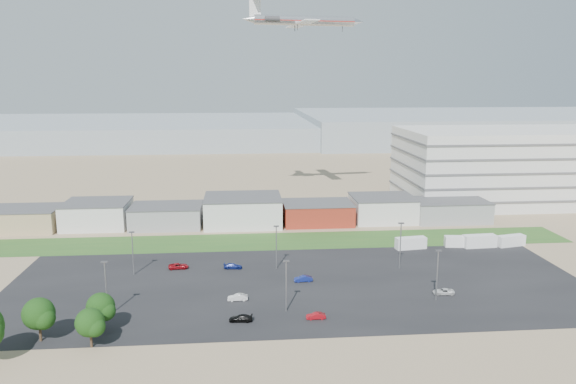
{
  "coord_description": "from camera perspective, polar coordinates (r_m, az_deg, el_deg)",
  "views": [
    {
      "loc": [
        -6.72,
        -89.79,
        41.8
      ],
      "look_at": [
        3.04,
        22.0,
        19.22
      ],
      "focal_mm": 35.0,
      "sensor_mm": 36.0,
      "label": 1
    }
  ],
  "objects": [
    {
      "name": "box_trailer_b",
      "position": [
        149.53,
        16.98,
        -4.83
      ],
      "size": [
        7.45,
        3.14,
        2.71
      ],
      "primitive_type": null,
      "rotation": [
        0.0,
        0.0,
        -0.13
      ],
      "color": "silver",
      "rests_on": "ground"
    },
    {
      "name": "airliner",
      "position": [
        188.5,
        1.68,
        17.02
      ],
      "size": [
        43.55,
        32.51,
        11.91
      ],
      "primitive_type": null,
      "rotation": [
        0.0,
        0.0,
        0.13
      ],
      "color": "silver"
    },
    {
      "name": "box_trailer_a",
      "position": [
        144.72,
        12.37,
        -5.08
      ],
      "size": [
        7.98,
        3.43,
        2.9
      ],
      "primitive_type": null,
      "rotation": [
        0.0,
        0.0,
        0.13
      ],
      "color": "silver",
      "rests_on": "ground"
    },
    {
      "name": "tree_right",
      "position": [
        96.13,
        -19.46,
        -12.67
      ],
      "size": [
        4.92,
        4.92,
        7.38
      ],
      "primitive_type": null,
      "color": "black",
      "rests_on": "ground"
    },
    {
      "name": "lightpole_back_l",
      "position": [
        126.62,
        -15.49,
        -6.02
      ],
      "size": [
        1.14,
        0.47,
        9.68
      ],
      "primitive_type": null,
      "color": "slate",
      "rests_on": "ground"
    },
    {
      "name": "parked_car_9",
      "position": [
        129.42,
        -11.07,
        -7.4
      ],
      "size": [
        4.6,
        2.37,
        1.24
      ],
      "primitive_type": "imported",
      "rotation": [
        0.0,
        0.0,
        1.64
      ],
      "color": "maroon",
      "rests_on": "ground"
    },
    {
      "name": "lightpole_front_m",
      "position": [
        103.42,
        -0.19,
        -9.54
      ],
      "size": [
        1.15,
        0.48,
        9.76
      ],
      "primitive_type": null,
      "color": "slate",
      "rests_on": "ground"
    },
    {
      "name": "parking_garage",
      "position": [
        210.61,
        22.43,
        2.52
      ],
      "size": [
        80.0,
        40.0,
        25.0
      ],
      "primitive_type": "cube",
      "color": "silver",
      "rests_on": "ground"
    },
    {
      "name": "hills_backdrop",
      "position": [
        409.18,
        1.6,
        6.14
      ],
      "size": [
        700.0,
        200.0,
        9.0
      ],
      "primitive_type": null,
      "color": "gray",
      "rests_on": "ground"
    },
    {
      "name": "grass_strip",
      "position": [
        147.97,
        -2.19,
        -5.03
      ],
      "size": [
        160.0,
        16.0,
        0.02
      ],
      "primitive_type": "cube",
      "color": "#2B5A21",
      "rests_on": "ground"
    },
    {
      "name": "ground",
      "position": [
        99.27,
        -0.66,
        -13.53
      ],
      "size": [
        700.0,
        700.0,
        0.0
      ],
      "primitive_type": "plane",
      "color": "#8E795A",
      "rests_on": "ground"
    },
    {
      "name": "parked_car_0",
      "position": [
        116.82,
        15.51,
        -9.72
      ],
      "size": [
        4.38,
        2.39,
        1.17
      ],
      "primitive_type": "imported",
      "rotation": [
        0.0,
        0.0,
        -1.68
      ],
      "color": "silver",
      "rests_on": "ground"
    },
    {
      "name": "building_row",
      "position": [
        165.49,
        -8.42,
        -1.95
      ],
      "size": [
        170.0,
        20.0,
        8.0
      ],
      "primitive_type": null,
      "color": "silver",
      "rests_on": "ground"
    },
    {
      "name": "parking_lot",
      "position": [
        118.06,
        1.05,
        -9.36
      ],
      "size": [
        120.0,
        50.0,
        0.01
      ],
      "primitive_type": "cube",
      "color": "black",
      "rests_on": "ground"
    },
    {
      "name": "parked_car_13",
      "position": [
        102.07,
        2.85,
        -12.46
      ],
      "size": [
        3.49,
        1.25,
        1.15
      ],
      "primitive_type": "imported",
      "rotation": [
        0.0,
        0.0,
        -1.56
      ],
      "color": "maroon",
      "rests_on": "ground"
    },
    {
      "name": "parked_car_4",
      "position": [
        110.19,
        -5.14,
        -10.61
      ],
      "size": [
        3.89,
        1.46,
        1.27
      ],
      "primitive_type": "imported",
      "rotation": [
        0.0,
        0.0,
        -1.54
      ],
      "color": "silver",
      "rests_on": "ground"
    },
    {
      "name": "lightpole_front_l",
      "position": [
        106.27,
        -17.99,
        -9.37
      ],
      "size": [
        1.21,
        0.51,
        10.32
      ],
      "primitive_type": null,
      "color": "slate",
      "rests_on": "ground"
    },
    {
      "name": "tree_near",
      "position": [
        101.18,
        -18.49,
        -11.28
      ],
      "size": [
        5.1,
        5.1,
        7.65
      ],
      "primitive_type": null,
      "color": "black",
      "rests_on": "ground"
    },
    {
      "name": "parked_car_3",
      "position": [
        101.34,
        -4.82,
        -12.65
      ],
      "size": [
        4.29,
        2.07,
        1.21
      ],
      "primitive_type": "imported",
      "rotation": [
        0.0,
        0.0,
        -1.67
      ],
      "color": "black",
      "rests_on": "ground"
    },
    {
      "name": "box_trailer_d",
      "position": [
        154.53,
        21.7,
        -4.61
      ],
      "size": [
        7.72,
        3.91,
        2.77
      ],
      "primitive_type": null,
      "rotation": [
        0.0,
        0.0,
        0.23
      ],
      "color": "silver",
      "rests_on": "ground"
    },
    {
      "name": "lightpole_back_r",
      "position": [
        128.45,
        11.35,
        -5.37
      ],
      "size": [
        1.24,
        0.52,
        10.57
      ],
      "primitive_type": null,
      "color": "slate",
      "rests_on": "ground"
    },
    {
      "name": "tree_mid",
      "position": [
        101.06,
        -23.99,
        -11.53
      ],
      "size": [
        5.53,
        5.53,
        8.3
      ],
      "primitive_type": null,
      "color": "black",
      "rests_on": "ground"
    },
    {
      "name": "parked_car_7",
      "position": [
        119.38,
        1.55,
        -8.8
      ],
      "size": [
        3.95,
        1.58,
        1.28
      ],
      "primitive_type": "imported",
      "rotation": [
        0.0,
        0.0,
        -1.51
      ],
      "color": "navy",
      "rests_on": "ground"
    },
    {
      "name": "lightpole_back_m",
      "position": [
        125.77,
        -1.19,
        -5.65
      ],
      "size": [
        1.17,
        0.49,
        9.96
      ],
      "primitive_type": null,
      "color": "slate",
      "rests_on": "ground"
    },
    {
      "name": "lightpole_front_r",
      "position": [
        112.12,
        14.91,
        -8.18
      ],
      "size": [
        1.18,
        0.49,
        10.02
      ],
      "primitive_type": null,
      "color": "slate",
      "rests_on": "ground"
    },
    {
      "name": "parked_car_6",
      "position": [
        127.75,
        -5.61,
        -7.49
      ],
      "size": [
        4.27,
        2.06,
        1.2
      ],
      "primitive_type": "imported",
      "rotation": [
        0.0,
        0.0,
        1.48
      ],
      "color": "navy",
      "rests_on": "ground"
    },
    {
      "name": "box_trailer_c",
      "position": [
        150.69,
        18.89,
        -4.74
      ],
      "size": [
        8.52,
        3.22,
        3.13
      ],
      "primitive_type": null,
      "rotation": [
        0.0,
        0.0,
        0.07
      ],
      "color": "silver",
      "rests_on": "ground"
    }
  ]
}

